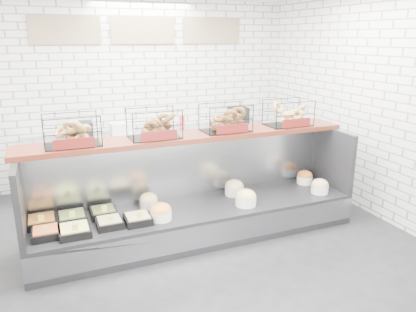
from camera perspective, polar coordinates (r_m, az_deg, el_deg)
name	(u,v)px	position (r m, az deg, el deg)	size (l,w,h in m)	color
ground	(208,246)	(4.96, -0.07, -12.55)	(5.50, 5.50, 0.00)	black
room_shell	(188,67)	(4.91, -2.81, 12.38)	(5.02, 5.51, 3.01)	white
display_case	(195,210)	(5.09, -1.80, -7.64)	(4.00, 0.90, 1.20)	black
bagel_shelf	(191,125)	(4.93, -2.35, 4.40)	(4.10, 0.50, 0.40)	#46180F
prep_counter	(153,156)	(6.93, -7.74, 0.06)	(4.00, 0.60, 1.20)	#93969B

